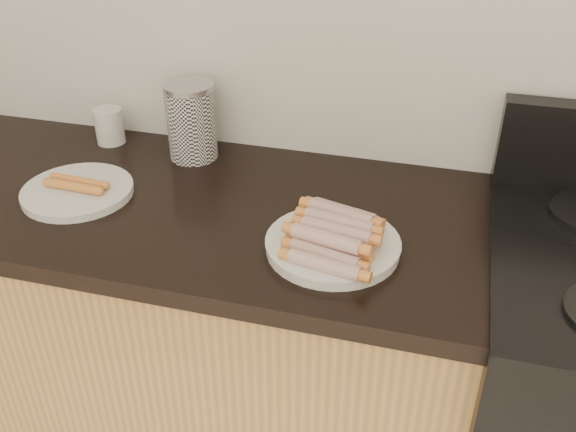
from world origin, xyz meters
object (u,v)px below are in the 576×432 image
(canister, at_px, (191,121))
(mug, at_px, (109,126))
(side_plate, at_px, (78,191))
(main_plate, at_px, (333,246))

(canister, xyz_separation_m, mug, (-0.24, 0.02, -0.05))
(side_plate, xyz_separation_m, mug, (-0.06, 0.27, 0.04))
(main_plate, relative_size, canister, 1.38)
(main_plate, xyz_separation_m, canister, (-0.42, 0.31, 0.09))
(main_plate, relative_size, mug, 2.88)
(side_plate, relative_size, mug, 2.72)
(canister, bearing_deg, main_plate, -36.53)
(main_plate, bearing_deg, mug, 153.38)
(main_plate, relative_size, side_plate, 1.06)
(main_plate, bearing_deg, side_plate, 174.06)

